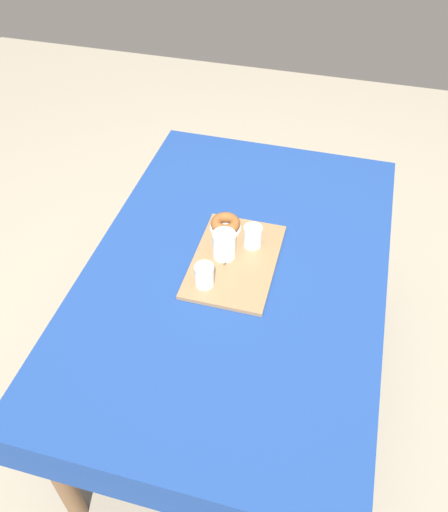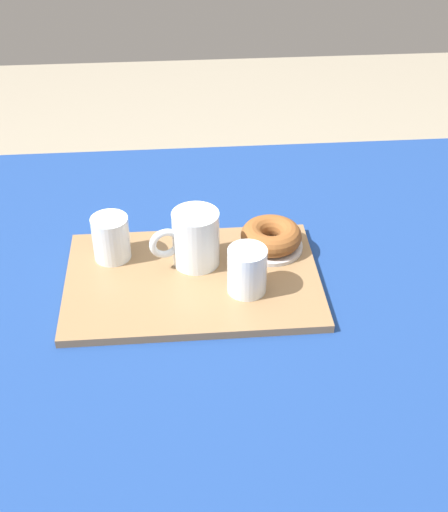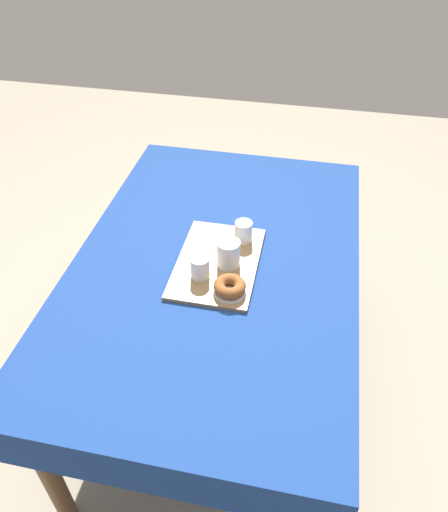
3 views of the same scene
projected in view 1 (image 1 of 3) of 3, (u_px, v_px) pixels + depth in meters
name	position (u px, v px, depth m)	size (l,w,h in m)	color
ground_plane	(234.00, 382.00, 2.31)	(6.00, 6.00, 0.00)	gray
dining_table	(236.00, 283.00, 1.86)	(1.53, 1.00, 0.73)	navy
serving_tray	(235.00, 261.00, 1.81)	(0.42, 0.28, 0.01)	olive
tea_mug_left	(224.00, 246.00, 1.79)	(0.12, 0.08, 0.10)	white
water_glass_near	(204.00, 276.00, 1.70)	(0.06, 0.06, 0.08)	white
water_glass_far	(253.00, 237.00, 1.83)	(0.06, 0.06, 0.08)	white
donut_plate_left	(225.00, 228.00, 1.91)	(0.11, 0.11, 0.01)	silver
sugar_donut_left	(225.00, 223.00, 1.90)	(0.11, 0.11, 0.04)	brown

